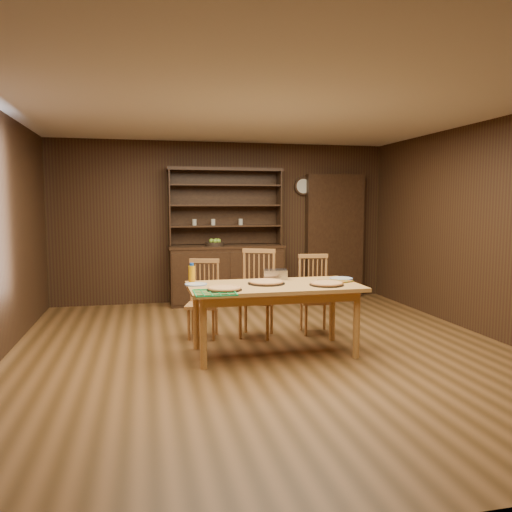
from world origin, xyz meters
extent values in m
plane|color=brown|center=(0.00, 0.00, 0.00)|extent=(6.00, 6.00, 0.00)
plane|color=beige|center=(0.00, 0.00, 2.60)|extent=(6.00, 6.00, 0.00)
plane|color=#322210|center=(0.00, 3.00, 1.30)|extent=(5.50, 0.00, 5.50)
plane|color=#322210|center=(0.00, -3.00, 1.30)|extent=(5.50, 0.00, 5.50)
plane|color=#322210|center=(2.75, 0.00, 1.30)|extent=(0.00, 6.00, 6.00)
cube|color=#331F11|center=(0.00, 2.74, 0.45)|extent=(1.80, 0.50, 0.90)
cube|color=#331F11|center=(0.00, 2.74, 0.92)|extent=(1.84, 0.52, 0.04)
cube|color=#331F11|center=(0.00, 2.97, 1.55)|extent=(1.80, 0.02, 1.20)
cube|color=#331F11|center=(-0.89, 2.82, 1.55)|extent=(0.02, 0.32, 1.20)
cube|color=#331F11|center=(0.89, 2.82, 1.55)|extent=(0.02, 0.32, 1.20)
cube|color=#331F11|center=(0.00, 2.82, 2.15)|extent=(1.84, 0.34, 0.05)
cylinder|color=#A09C87|center=(-0.50, 2.82, 1.31)|extent=(0.07, 0.07, 0.10)
cylinder|color=#A09C87|center=(-0.20, 2.82, 1.31)|extent=(0.07, 0.07, 0.10)
cube|color=#331F11|center=(1.90, 2.90, 1.05)|extent=(1.00, 0.18, 2.10)
cylinder|color=#331F11|center=(1.35, 2.96, 1.90)|extent=(0.30, 0.04, 0.30)
cylinder|color=beige|center=(1.35, 2.94, 1.90)|extent=(0.24, 0.01, 0.24)
cube|color=#CA8746|center=(0.06, -0.06, 0.73)|extent=(1.81, 0.91, 0.04)
cylinder|color=#CA8746|center=(-0.74, -0.41, 0.35)|extent=(0.07, 0.07, 0.71)
cylinder|color=#CA8746|center=(-0.74, 0.28, 0.35)|extent=(0.07, 0.07, 0.71)
cylinder|color=#CA8746|center=(0.85, -0.41, 0.35)|extent=(0.07, 0.07, 0.71)
cylinder|color=#CA8746|center=(0.85, 0.28, 0.35)|extent=(0.07, 0.07, 0.71)
cube|color=#AA753A|center=(-0.62, 0.74, 0.39)|extent=(0.47, 0.46, 0.04)
cylinder|color=#AA753A|center=(-0.79, 0.65, 0.19)|extent=(0.03, 0.03, 0.37)
cylinder|color=#AA753A|center=(-0.72, 0.91, 0.19)|extent=(0.03, 0.03, 0.37)
cylinder|color=#AA753A|center=(-0.51, 0.57, 0.19)|extent=(0.03, 0.03, 0.37)
cylinder|color=#AA753A|center=(-0.44, 0.83, 0.19)|extent=(0.03, 0.03, 0.37)
cube|color=#AA753A|center=(-0.57, 0.89, 0.91)|extent=(0.36, 0.13, 0.05)
cube|color=#AA753A|center=(0.02, 0.64, 0.44)|extent=(0.56, 0.55, 0.04)
cylinder|color=#AA753A|center=(-0.19, 0.57, 0.21)|extent=(0.04, 0.04, 0.42)
cylinder|color=#AA753A|center=(-0.07, 0.85, 0.21)|extent=(0.04, 0.04, 0.42)
cylinder|color=#AA753A|center=(0.11, 0.44, 0.21)|extent=(0.04, 0.04, 0.42)
cylinder|color=#AA753A|center=(0.23, 0.72, 0.21)|extent=(0.04, 0.04, 0.42)
cube|color=#AA753A|center=(0.09, 0.80, 1.03)|extent=(0.39, 0.20, 0.05)
cube|color=#AA753A|center=(0.78, 0.65, 0.41)|extent=(0.43, 0.42, 0.04)
cylinder|color=#AA753A|center=(0.61, 0.52, 0.19)|extent=(0.03, 0.03, 0.39)
cylinder|color=#AA753A|center=(0.64, 0.81, 0.19)|extent=(0.03, 0.03, 0.39)
cylinder|color=#AA753A|center=(0.92, 0.49, 0.19)|extent=(0.03, 0.03, 0.39)
cylinder|color=#AA753A|center=(0.94, 0.78, 0.19)|extent=(0.03, 0.03, 0.39)
cube|color=#AA753A|center=(0.80, 0.81, 0.95)|extent=(0.38, 0.07, 0.05)
cylinder|color=black|center=(-0.52, -0.30, 0.76)|extent=(0.35, 0.35, 0.01)
cylinder|color=tan|center=(-0.52, -0.30, 0.77)|extent=(0.32, 0.32, 0.02)
torus|color=#C98948|center=(-0.52, -0.30, 0.77)|extent=(0.33, 0.33, 0.03)
cylinder|color=black|center=(0.58, -0.23, 0.76)|extent=(0.36, 0.36, 0.01)
cylinder|color=tan|center=(0.58, -0.23, 0.77)|extent=(0.33, 0.33, 0.02)
torus|color=#C98948|center=(0.58, -0.23, 0.77)|extent=(0.34, 0.34, 0.03)
cylinder|color=black|center=(-0.01, 0.00, 0.76)|extent=(0.40, 0.40, 0.01)
cylinder|color=tan|center=(-0.01, 0.00, 0.77)|extent=(0.36, 0.36, 0.02)
torus|color=#C98948|center=(-0.01, 0.00, 0.77)|extent=(0.37, 0.37, 0.03)
cylinder|color=beige|center=(-0.76, 0.08, 0.76)|extent=(0.24, 0.24, 0.01)
torus|color=#335A9B|center=(-0.76, 0.08, 0.76)|extent=(0.24, 0.24, 0.01)
cylinder|color=beige|center=(0.90, 0.13, 0.76)|extent=(0.26, 0.26, 0.01)
torus|color=#335A9B|center=(0.90, 0.13, 0.76)|extent=(0.26, 0.26, 0.01)
cube|color=silver|center=(0.17, 0.32, 0.80)|extent=(0.30, 0.24, 0.11)
cylinder|color=orange|center=(-0.78, 0.30, 0.84)|extent=(0.07, 0.07, 0.18)
cylinder|color=#133E9D|center=(-0.78, 0.30, 0.94)|extent=(0.04, 0.04, 0.03)
cube|color=red|center=(0.83, -0.04, 0.76)|extent=(0.26, 0.26, 0.01)
cube|color=red|center=(0.67, -0.04, 0.76)|extent=(0.26, 0.26, 0.02)
cylinder|color=black|center=(-0.20, 2.69, 0.97)|extent=(0.30, 0.30, 0.06)
sphere|color=#7AA92D|center=(-0.25, 2.69, 1.02)|extent=(0.08, 0.08, 0.08)
sphere|color=#7AA92D|center=(-0.17, 2.72, 1.02)|extent=(0.08, 0.08, 0.08)
sphere|color=#7AA92D|center=(-0.20, 2.64, 1.02)|extent=(0.08, 0.08, 0.08)
sphere|color=#7AA92D|center=(-0.14, 2.67, 1.02)|extent=(0.08, 0.08, 0.08)
camera|label=1|loc=(-1.28, -5.14, 1.61)|focal=35.00mm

